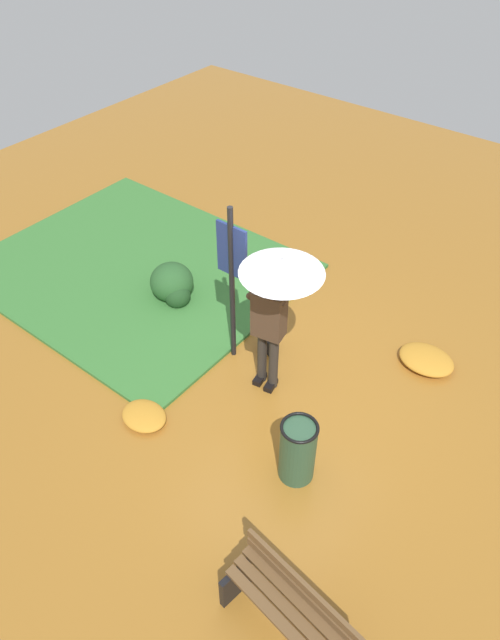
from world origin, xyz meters
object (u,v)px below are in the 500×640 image
Objects in this scene: handbag at (268,343)px; trash_bin at (298,451)px; person_with_umbrella at (276,291)px; info_sign_post at (232,268)px; park_bench at (295,615)px.

trash_bin reaches higher than handbag.
info_sign_post is (-0.76, 0.14, -0.11)m from person_with_umbrella.
person_with_umbrella reaches higher than handbag.
trash_bin reaches higher than park_bench.
park_bench is (2.72, -2.48, -1.04)m from info_sign_post.
trash_bin is at bearing -42.52° from person_with_umbrella.
park_bench is (2.38, -2.82, 0.28)m from handbag.
person_with_umbrella is 5.53× the size of handbag.
info_sign_post is 2.76× the size of trash_bin.
person_with_umbrella is 1.56m from handbag.
info_sign_post reaches higher than person_with_umbrella.
trash_bin is (1.43, -1.40, 0.29)m from handbag.
info_sign_post is 6.22× the size of handbag.
person_with_umbrella is at bearing -48.31° from handbag.
handbag is 2.02m from trash_bin.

